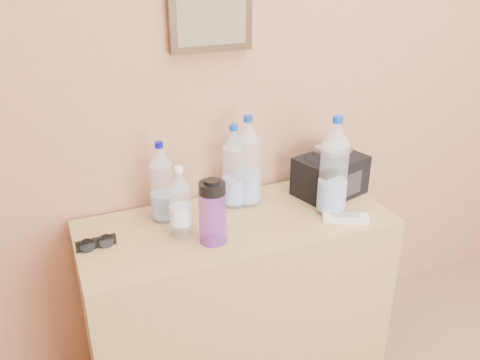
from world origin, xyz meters
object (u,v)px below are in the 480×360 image
at_px(pet_large_c, 248,166).
at_px(pet_small, 181,206).
at_px(ac_remote, 346,218).
at_px(pet_large_a, 162,186).
at_px(sunglasses, 96,243).
at_px(dresser, 237,300).
at_px(nalgene_bottle, 213,212).
at_px(pet_large_d, 334,172).
at_px(pet_large_b, 234,170).
at_px(toiletry_bag, 330,173).
at_px(foil_packet, 333,150).

distance_m(pet_large_c, pet_small, 0.34).
bearing_deg(pet_large_c, ac_remote, -44.62).
xyz_separation_m(pet_small, ac_remote, (0.58, -0.13, -0.10)).
distance_m(pet_large_a, sunglasses, 0.30).
bearing_deg(pet_large_a, pet_small, -77.68).
xyz_separation_m(dresser, ac_remote, (0.37, -0.15, 0.36)).
distance_m(sunglasses, ac_remote, 0.88).
height_order(pet_small, ac_remote, pet_small).
relative_size(pet_large_a, nalgene_bottle, 1.32).
bearing_deg(pet_large_d, sunglasses, 174.30).
bearing_deg(pet_large_a, sunglasses, -158.20).
bearing_deg(sunglasses, pet_large_b, 7.49).
height_order(pet_large_d, nalgene_bottle, pet_large_d).
bearing_deg(pet_small, toiletry_bag, 7.44).
xyz_separation_m(pet_large_a, sunglasses, (-0.26, -0.10, -0.12)).
xyz_separation_m(pet_large_a, pet_large_d, (0.59, -0.19, 0.03)).
height_order(dresser, pet_small, pet_small).
relative_size(pet_large_b, nalgene_bottle, 1.42).
distance_m(pet_large_b, sunglasses, 0.56).
xyz_separation_m(sunglasses, toiletry_bag, (0.93, 0.05, 0.07)).
distance_m(dresser, pet_large_b, 0.51).
bearing_deg(sunglasses, nalgene_bottle, -20.65).
xyz_separation_m(pet_large_c, sunglasses, (-0.59, -0.10, -0.14)).
xyz_separation_m(pet_large_a, pet_large_c, (0.33, 0.00, 0.02)).
distance_m(dresser, pet_large_a, 0.55).
bearing_deg(nalgene_bottle, sunglasses, 163.63).
relative_size(nalgene_bottle, ac_remote, 1.38).
bearing_deg(foil_packet, pet_large_d, -120.40).
bearing_deg(sunglasses, dresser, -6.08).
xyz_separation_m(nalgene_bottle, ac_remote, (0.49, -0.05, -0.10)).
bearing_deg(pet_large_d, toiletry_bag, 60.56).
height_order(nalgene_bottle, foil_packet, nalgene_bottle).
bearing_deg(foil_packet, pet_large_a, 175.67).
height_order(sunglasses, toiletry_bag, toiletry_bag).
bearing_deg(pet_small, ac_remote, -13.08).
bearing_deg(ac_remote, pet_large_d, 128.42).
bearing_deg(toiletry_bag, pet_large_a, 159.66).
bearing_deg(foil_packet, pet_large_c, 171.18).
bearing_deg(toiletry_bag, foil_packet, -44.24).
relative_size(pet_large_c, pet_large_d, 0.94).
bearing_deg(pet_large_a, nalgene_bottle, -61.54).
height_order(pet_large_a, foil_packet, pet_large_a).
relative_size(pet_large_c, nalgene_bottle, 1.55).
xyz_separation_m(pet_large_c, pet_small, (-0.30, -0.13, -0.04)).
bearing_deg(pet_large_b, ac_remote, -40.25).
xyz_separation_m(dresser, nalgene_bottle, (-0.12, -0.09, 0.47)).
relative_size(pet_large_d, sunglasses, 2.85).
bearing_deg(pet_large_c, foil_packet, -8.82).
relative_size(dresser, pet_large_c, 3.20).
height_order(dresser, pet_large_d, pet_large_d).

